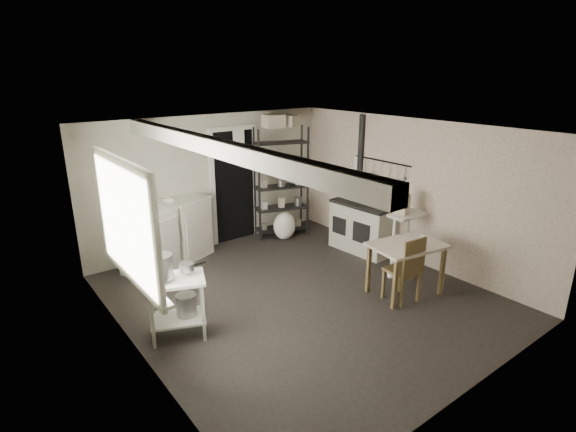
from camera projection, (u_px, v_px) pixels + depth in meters
floor at (301, 296)px, 6.25m from camera, size 5.00×5.00×0.00m
ceiling at (303, 130)px, 5.53m from camera, size 5.00×5.00×0.00m
wall_back at (211, 182)px, 7.78m from camera, size 4.50×0.02×2.30m
wall_front at (478, 288)px, 4.01m from camera, size 4.50×0.02×2.30m
wall_left at (131, 260)px, 4.59m from camera, size 0.02×5.00×2.30m
wall_right at (411, 191)px, 7.19m from camera, size 0.02×5.00×2.30m
window at (124, 222)px, 4.65m from camera, size 0.12×1.76×1.28m
doorway at (235, 187)px, 8.06m from camera, size 0.96×0.10×2.08m
ceiling_beam at (217, 148)px, 4.87m from camera, size 0.18×5.00×0.18m
wallpaper_panel at (410, 191)px, 7.19m from camera, size 0.01×5.00×2.30m
utensil_rail at (381, 161)px, 7.48m from camera, size 0.06×1.20×0.44m
prep_table at (177, 306)px, 5.21m from camera, size 0.79×0.68×0.75m
stockpot at (161, 266)px, 4.95m from camera, size 0.29×0.29×0.27m
saucepan at (187, 267)px, 5.15m from camera, size 0.21×0.21×0.10m
bucket at (186, 305)px, 5.26m from camera, size 0.27×0.27×0.26m
base_cabinets at (168, 237)px, 7.18m from camera, size 1.68×1.18×1.01m
mixing_bowl at (169, 207)px, 7.03m from camera, size 0.28×0.28×0.06m
counter_cup at (148, 212)px, 6.76m from camera, size 0.15×0.15×0.10m
shelf_rack at (281, 186)px, 8.29m from camera, size 1.03×0.66×2.04m
shelf_jar at (269, 166)px, 7.96m from camera, size 0.09×0.09×0.19m
storage_box_a at (273, 129)px, 7.84m from camera, size 0.36×0.32×0.23m
storage_box_b at (289, 129)px, 8.07m from camera, size 0.39×0.38×0.20m
stove at (364, 226)px, 7.73m from camera, size 0.68×1.13×0.86m
stovepipe at (361, 154)px, 7.86m from camera, size 0.14×0.14×1.36m
side_ledge at (405, 243)px, 7.00m from camera, size 0.60×0.34×0.91m
oats_box at (402, 208)px, 6.81m from camera, size 0.14×0.22×0.33m
work_table at (405, 268)px, 6.23m from camera, size 1.07×0.83×0.74m
table_cup at (422, 237)px, 6.18m from camera, size 0.12×0.12×0.09m
chair at (402, 267)px, 6.02m from camera, size 0.42×0.43×0.94m
flour_sack at (285, 227)px, 8.29m from camera, size 0.48×0.42×0.52m
floor_crock at (391, 272)px, 6.82m from camera, size 0.13×0.13×0.13m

